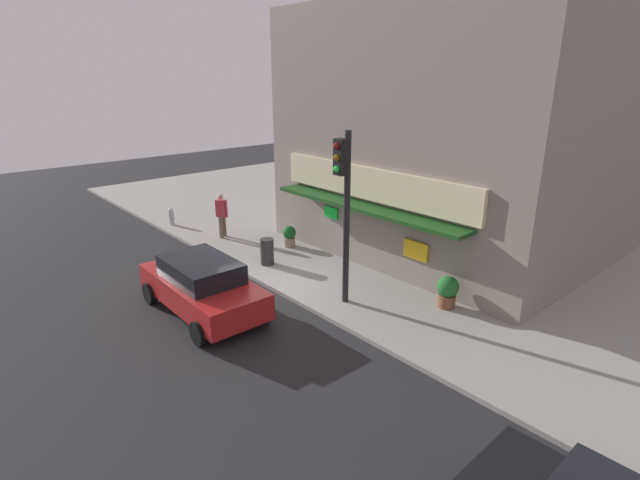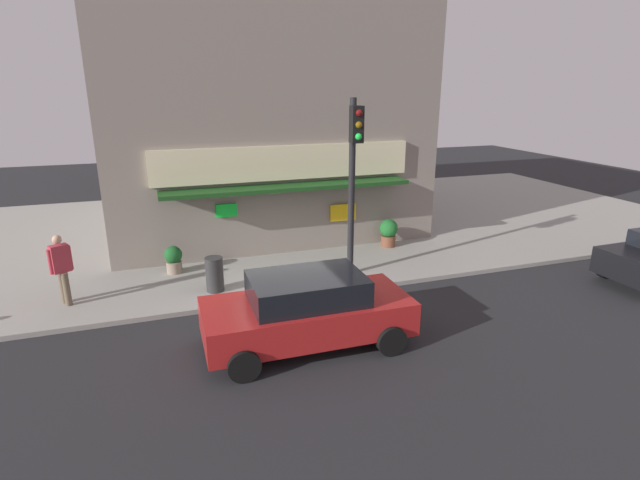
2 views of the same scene
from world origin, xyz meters
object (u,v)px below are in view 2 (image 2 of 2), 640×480
at_px(traffic_light, 354,165).
at_px(parked_car_red, 307,310).
at_px(trash_can, 215,274).
at_px(potted_plant_by_window, 389,232).
at_px(potted_plant_by_doorway, 174,259).
at_px(pedestrian, 61,267).

distance_m(traffic_light, parked_car_red, 4.68).
xyz_separation_m(traffic_light, parked_car_red, (-2.35, -3.21, -2.47)).
bearing_deg(trash_can, traffic_light, -1.29).
relative_size(potted_plant_by_window, parked_car_red, 0.21).
bearing_deg(potted_plant_by_window, traffic_light, -137.14).
height_order(traffic_light, potted_plant_by_doorway, traffic_light).
xyz_separation_m(potted_plant_by_window, parked_car_red, (-4.53, -5.24, 0.19)).
relative_size(traffic_light, potted_plant_by_doorway, 6.11).
relative_size(potted_plant_by_doorway, parked_car_red, 0.18).
bearing_deg(parked_car_red, traffic_light, 53.80).
bearing_deg(pedestrian, potted_plant_by_doorway, 26.81).
distance_m(trash_can, parked_car_red, 3.64).
distance_m(traffic_light, potted_plant_by_doorway, 5.84).
bearing_deg(traffic_light, parked_car_red, -126.20).
bearing_deg(potted_plant_by_window, trash_can, -162.27).
distance_m(trash_can, potted_plant_by_doorway, 1.97).
bearing_deg(parked_car_red, trash_can, 114.83).
relative_size(traffic_light, parked_car_red, 1.12).
relative_size(traffic_light, trash_can, 5.30).
bearing_deg(trash_can, pedestrian, 174.12).
bearing_deg(trash_can, potted_plant_by_doorway, 118.95).
height_order(potted_plant_by_window, parked_car_red, parked_car_red).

